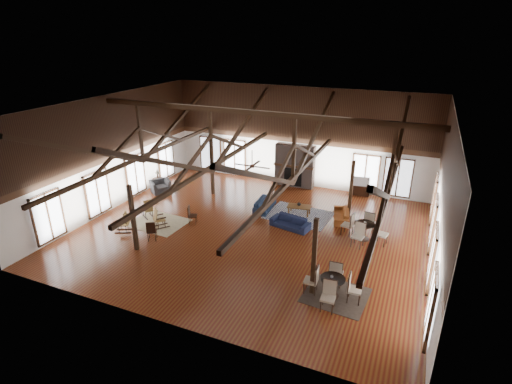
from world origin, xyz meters
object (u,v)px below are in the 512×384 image
at_px(cafe_table_near, 332,284).
at_px(cafe_table_far, 364,228).
at_px(coffee_table, 299,207).
at_px(tv_console, 360,190).
at_px(sofa_orange, 341,215).
at_px(armchair, 160,186).
at_px(sofa_navy_left, 265,204).
at_px(sofa_navy_front, 290,222).

relative_size(cafe_table_near, cafe_table_far, 0.96).
distance_m(coffee_table, tv_console, 4.67).
distance_m(sofa_orange, armchair, 10.74).
distance_m(armchair, cafe_table_near, 13.17).
distance_m(sofa_orange, cafe_table_near, 6.56).
relative_size(sofa_orange, armchair, 1.67).
height_order(sofa_navy_left, sofa_orange, sofa_navy_left).
relative_size(sofa_navy_left, coffee_table, 1.47).
relative_size(sofa_orange, tv_console, 1.61).
height_order(armchair, tv_console, armchair).
relative_size(sofa_navy_front, armchair, 1.77).
distance_m(coffee_table, cafe_table_near, 7.01).
bearing_deg(armchair, coffee_table, -51.54).
height_order(cafe_table_far, tv_console, cafe_table_far).
bearing_deg(sofa_navy_left, coffee_table, -89.81).
xyz_separation_m(sofa_orange, coffee_table, (-2.17, -0.22, 0.14)).
xyz_separation_m(sofa_navy_left, cafe_table_far, (5.46, -1.31, 0.28)).
height_order(sofa_navy_left, coffee_table, sofa_navy_left).
bearing_deg(armchair, sofa_navy_front, -62.55).
distance_m(sofa_navy_front, sofa_orange, 2.83).
bearing_deg(sofa_navy_front, sofa_orange, 53.50).
distance_m(sofa_orange, cafe_table_far, 2.18).
xyz_separation_m(sofa_navy_front, sofa_navy_left, (-1.96, 1.54, -0.00)).
height_order(sofa_navy_front, sofa_navy_left, sofa_navy_front).
distance_m(coffee_table, armchair, 8.56).
bearing_deg(armchair, cafe_table_far, -58.86).
distance_m(sofa_navy_front, cafe_table_near, 5.55).
relative_size(armchair, cafe_table_near, 0.52).
relative_size(coffee_table, cafe_table_far, 0.59).
bearing_deg(cafe_table_near, cafe_table_far, 85.58).
xyz_separation_m(sofa_orange, cafe_table_far, (1.39, -1.66, 0.29)).
bearing_deg(cafe_table_far, cafe_table_near, -94.42).
xyz_separation_m(coffee_table, cafe_table_far, (3.56, -1.44, 0.15)).
height_order(sofa_navy_left, cafe_table_near, cafe_table_near).
relative_size(sofa_navy_front, tv_console, 1.70).
bearing_deg(coffee_table, sofa_navy_left, 174.60).
bearing_deg(cafe_table_near, armchair, 153.05).
bearing_deg(sofa_navy_left, sofa_orange, -88.73).
relative_size(sofa_navy_left, cafe_table_far, 0.87).
height_order(coffee_table, cafe_table_near, cafe_table_near).
bearing_deg(sofa_navy_front, cafe_table_near, -44.00).
distance_m(sofa_navy_left, coffee_table, 1.91).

